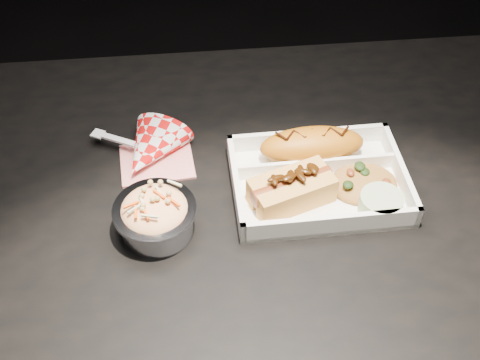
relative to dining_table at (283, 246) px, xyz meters
name	(u,v)px	position (x,y,z in m)	size (l,w,h in m)	color
dining_table	(283,246)	(0.00, 0.00, 0.00)	(1.20, 0.80, 0.75)	black
food_tray	(318,183)	(0.05, 0.04, 0.10)	(0.25, 0.18, 0.04)	white
fried_pastry	(312,145)	(0.05, 0.09, 0.12)	(0.16, 0.06, 0.05)	#B06211
hotdog	(292,188)	(0.01, 0.01, 0.12)	(0.13, 0.09, 0.06)	gold
fried_rice_mound	(364,179)	(0.12, 0.03, 0.11)	(0.10, 0.08, 0.03)	#A87031
cupcake_liner	(381,204)	(0.13, -0.02, 0.11)	(0.06, 0.06, 0.03)	#A5BC8E
foil_coleslaw_cup	(155,214)	(-0.18, -0.02, 0.12)	(0.11, 0.11, 0.07)	silver
napkin_fork	(149,151)	(-0.19, 0.12, 0.11)	(0.16, 0.14, 0.10)	red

